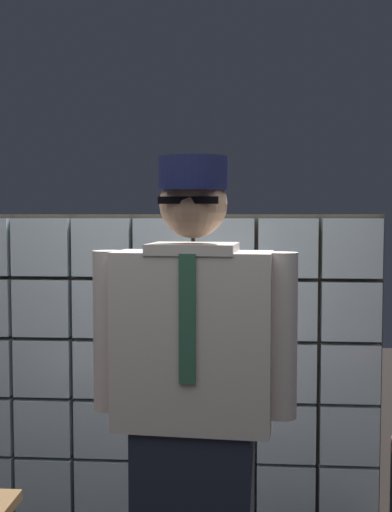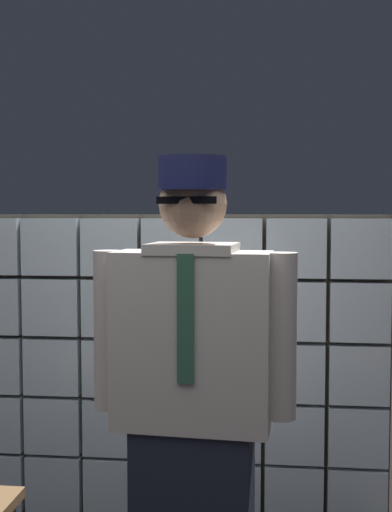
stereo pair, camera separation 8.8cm
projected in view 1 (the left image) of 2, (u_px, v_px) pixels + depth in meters
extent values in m
cube|color=silver|center=(45.00, 486.00, 3.58)|extent=(0.30, 0.08, 0.30)
cube|color=silver|center=(104.00, 488.00, 3.56)|extent=(0.30, 0.08, 0.30)
cube|color=silver|center=(164.00, 489.00, 3.53)|extent=(0.30, 0.08, 0.30)
cube|color=silver|center=(224.00, 491.00, 3.51)|extent=(0.30, 0.08, 0.30)
cube|color=silver|center=(286.00, 493.00, 3.49)|extent=(0.30, 0.08, 0.30)
cube|color=silver|center=(348.00, 495.00, 3.46)|extent=(0.30, 0.08, 0.30)
cube|color=silver|center=(44.00, 427.00, 3.56)|extent=(0.30, 0.08, 0.30)
cube|color=silver|center=(103.00, 429.00, 3.54)|extent=(0.30, 0.08, 0.30)
cube|color=silver|center=(163.00, 430.00, 3.51)|extent=(0.30, 0.08, 0.30)
cube|color=silver|center=(224.00, 432.00, 3.49)|extent=(0.30, 0.08, 0.30)
cube|color=silver|center=(286.00, 433.00, 3.47)|extent=(0.30, 0.08, 0.30)
cube|color=silver|center=(349.00, 435.00, 3.44)|extent=(0.30, 0.08, 0.30)
cube|color=silver|center=(43.00, 368.00, 3.54)|extent=(0.30, 0.08, 0.30)
cube|color=silver|center=(103.00, 369.00, 3.51)|extent=(0.30, 0.08, 0.30)
cube|color=silver|center=(163.00, 370.00, 3.49)|extent=(0.30, 0.08, 0.30)
cube|color=silver|center=(224.00, 371.00, 3.47)|extent=(0.30, 0.08, 0.30)
cube|color=silver|center=(287.00, 372.00, 3.44)|extent=(0.30, 0.08, 0.30)
cube|color=silver|center=(350.00, 373.00, 3.42)|extent=(0.30, 0.08, 0.30)
cube|color=silver|center=(42.00, 308.00, 3.52)|extent=(0.30, 0.08, 0.30)
cube|color=silver|center=(102.00, 308.00, 3.49)|extent=(0.30, 0.08, 0.30)
cube|color=silver|center=(163.00, 309.00, 3.47)|extent=(0.30, 0.08, 0.30)
cube|color=silver|center=(225.00, 310.00, 3.45)|extent=(0.30, 0.08, 0.30)
cube|color=silver|center=(287.00, 310.00, 3.42)|extent=(0.30, 0.08, 0.30)
cube|color=silver|center=(351.00, 311.00, 3.40)|extent=(0.30, 0.08, 0.30)
cube|color=silver|center=(41.00, 247.00, 3.50)|extent=(0.30, 0.08, 0.30)
cube|color=silver|center=(101.00, 247.00, 3.47)|extent=(0.30, 0.08, 0.30)
cube|color=silver|center=(163.00, 247.00, 3.45)|extent=(0.30, 0.08, 0.30)
cube|color=silver|center=(225.00, 248.00, 3.43)|extent=(0.30, 0.08, 0.30)
cube|color=silver|center=(288.00, 248.00, 3.40)|extent=(0.30, 0.08, 0.30)
cube|color=silver|center=(352.00, 248.00, 3.38)|extent=(0.30, 0.08, 0.30)
cube|color=#4C4438|center=(164.00, 368.00, 3.54)|extent=(2.25, 0.02, 1.61)
cube|color=silver|center=(193.00, 340.00, 2.32)|extent=(0.56, 0.28, 0.61)
cube|color=#33664C|center=(187.00, 319.00, 2.19)|extent=(0.06, 0.01, 0.43)
cube|color=silver|center=(193.00, 249.00, 2.30)|extent=(0.32, 0.27, 0.04)
sphere|color=tan|center=(193.00, 204.00, 2.29)|extent=(0.23, 0.23, 0.23)
ellipsoid|color=black|center=(191.00, 216.00, 2.24)|extent=(0.16, 0.09, 0.11)
cube|color=black|center=(188.00, 200.00, 2.18)|extent=(0.20, 0.03, 0.02)
cylinder|color=#191E47|center=(189.00, 189.00, 2.20)|extent=(0.19, 0.19, 0.01)
cylinder|color=#191E47|center=(193.00, 173.00, 2.28)|extent=(0.24, 0.24, 0.11)
cylinder|color=silver|center=(281.00, 335.00, 2.27)|extent=(0.12, 0.12, 0.56)
cylinder|color=silver|center=(109.00, 330.00, 2.36)|extent=(0.12, 0.12, 0.56)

